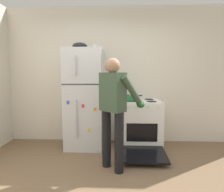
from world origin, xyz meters
name	(u,v)px	position (x,y,z in m)	size (l,w,h in m)	color
kitchen_wall_back	(114,76)	(0.00, 1.95, 1.35)	(6.00, 0.10, 2.70)	silver
refrigerator	(85,99)	(-0.54, 1.57, 0.92)	(0.68, 0.72, 1.83)	silver
stove_range	(140,124)	(0.50, 1.55, 0.44)	(0.76, 1.21, 0.90)	white
person_cook	(114,104)	(0.04, 0.69, 0.95)	(0.67, 0.70, 1.60)	black
red_pot	(132,98)	(0.34, 1.52, 0.95)	(0.37, 0.27, 0.11)	#236638
coffee_mug	(94,47)	(-0.36, 1.62, 1.88)	(0.11, 0.08, 0.10)	silver
mixing_bowl	(80,46)	(-0.62, 1.57, 1.89)	(0.27, 0.27, 0.12)	black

